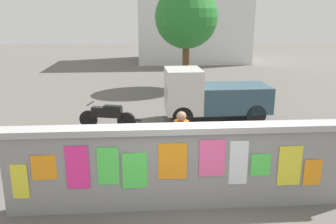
{
  "coord_description": "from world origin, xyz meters",
  "views": [
    {
      "loc": [
        -0.8,
        -6.32,
        3.73
      ],
      "look_at": [
        -0.2,
        2.04,
        1.37
      ],
      "focal_mm": 38.35,
      "sensor_mm": 36.0,
      "label": 1
    }
  ],
  "objects_px": {
    "bicycle_near": "(144,140)",
    "person_walking": "(181,139)",
    "tree_roadside": "(186,17)",
    "auto_rickshaw_truck": "(211,96)",
    "motorcycle": "(108,116)"
  },
  "relations": [
    {
      "from": "auto_rickshaw_truck",
      "to": "tree_roadside",
      "type": "relative_size",
      "value": 0.73
    },
    {
      "from": "bicycle_near",
      "to": "auto_rickshaw_truck",
      "type": "bearing_deg",
      "value": 50.41
    },
    {
      "from": "tree_roadside",
      "to": "auto_rickshaw_truck",
      "type": "bearing_deg",
      "value": -87.66
    },
    {
      "from": "person_walking",
      "to": "tree_roadside",
      "type": "bearing_deg",
      "value": 82.58
    },
    {
      "from": "bicycle_near",
      "to": "person_walking",
      "type": "bearing_deg",
      "value": -64.01
    },
    {
      "from": "bicycle_near",
      "to": "person_walking",
      "type": "distance_m",
      "value": 1.98
    },
    {
      "from": "auto_rickshaw_truck",
      "to": "bicycle_near",
      "type": "relative_size",
      "value": 2.14
    },
    {
      "from": "motorcycle",
      "to": "person_walking",
      "type": "xyz_separation_m",
      "value": [
        1.97,
        -3.79,
        0.52
      ]
    },
    {
      "from": "auto_rickshaw_truck",
      "to": "bicycle_near",
      "type": "xyz_separation_m",
      "value": [
        -2.37,
        -2.87,
        -0.54
      ]
    },
    {
      "from": "tree_roadside",
      "to": "person_walking",
      "type": "bearing_deg",
      "value": -97.42
    },
    {
      "from": "auto_rickshaw_truck",
      "to": "person_walking",
      "type": "bearing_deg",
      "value": -108.78
    },
    {
      "from": "person_walking",
      "to": "tree_roadside",
      "type": "relative_size",
      "value": 0.32
    },
    {
      "from": "motorcycle",
      "to": "person_walking",
      "type": "relative_size",
      "value": 1.15
    },
    {
      "from": "motorcycle",
      "to": "tree_roadside",
      "type": "height_order",
      "value": "tree_roadside"
    },
    {
      "from": "motorcycle",
      "to": "bicycle_near",
      "type": "height_order",
      "value": "bicycle_near"
    }
  ]
}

